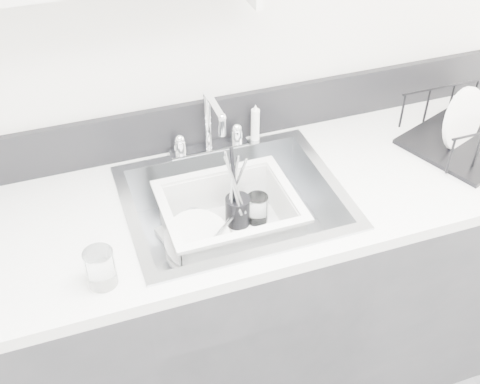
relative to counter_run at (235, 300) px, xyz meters
name	(u,v)px	position (x,y,z in m)	size (l,w,h in m)	color
room_shell	(455,113)	(0.00, -0.80, 1.22)	(3.50, 3.00, 2.60)	silver
counter_run	(235,300)	(0.00, 0.00, 0.00)	(3.20, 0.62, 0.92)	#2B2B2F
backsplash	(204,123)	(0.00, 0.30, 0.54)	(3.20, 0.02, 0.16)	black
sink	(235,220)	(0.00, 0.00, 0.37)	(0.64, 0.52, 0.20)	silver
faucet	(209,136)	(0.00, 0.25, 0.52)	(0.26, 0.18, 0.23)	silver
side_sprayer	(255,123)	(0.16, 0.25, 0.53)	(0.03, 0.03, 0.14)	white
wash_tub	(229,219)	(-0.01, 0.01, 0.37)	(0.40, 0.33, 0.16)	white
plate_stack	(201,245)	(-0.12, -0.03, 0.33)	(0.24, 0.24, 0.10)	white
utensil_cup	(238,209)	(0.03, 0.05, 0.37)	(0.08, 0.08, 0.26)	black
ladle	(213,227)	(-0.06, 0.02, 0.34)	(0.26, 0.09, 0.07)	silver
tumbler_in_tub	(257,209)	(0.09, 0.04, 0.35)	(0.07, 0.07, 0.10)	white
tumbler_counter	(101,268)	(-0.42, -0.20, 0.51)	(0.08, 0.08, 0.10)	white
dish_rack	(475,122)	(0.84, 0.02, 0.53)	(0.42, 0.32, 0.15)	black
bowl_small	(275,243)	(0.10, -0.09, 0.32)	(0.11, 0.11, 0.04)	white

